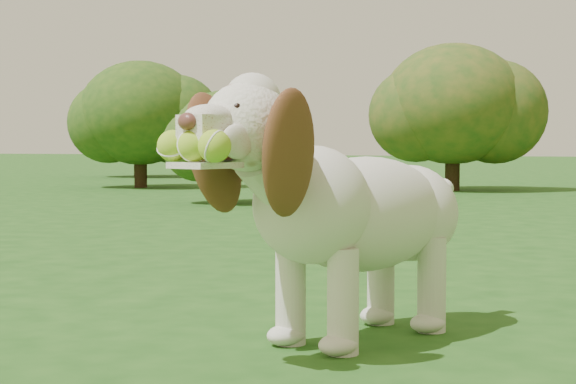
% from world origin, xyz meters
% --- Properties ---
extents(ground, '(80.00, 80.00, 0.00)m').
position_xyz_m(ground, '(0.00, 0.00, 0.00)').
color(ground, '#1B4914').
rests_on(ground, ground).
extents(dog, '(0.75, 1.23, 0.83)m').
position_xyz_m(dog, '(-0.34, 0.26, 0.44)').
color(dog, silver).
rests_on(dog, ground).
extents(shrub_a, '(1.12, 1.12, 1.16)m').
position_xyz_m(shrub_a, '(-3.47, 6.39, 0.68)').
color(shrub_a, '#382314').
rests_on(shrub_a, ground).
extents(shrub_b, '(1.84, 1.84, 1.90)m').
position_xyz_m(shrub_b, '(-1.80, 9.81, 1.12)').
color(shrub_b, '#382314').
rests_on(shrub_b, ground).
extents(shrub_g, '(1.83, 1.83, 1.90)m').
position_xyz_m(shrub_g, '(-7.97, 12.62, 1.12)').
color(shrub_g, '#382314').
rests_on(shrub_g, ground).
extents(shrub_e, '(1.69, 1.69, 1.75)m').
position_xyz_m(shrub_e, '(-5.99, 9.11, 1.03)').
color(shrub_e, '#382314').
rests_on(shrub_e, ground).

